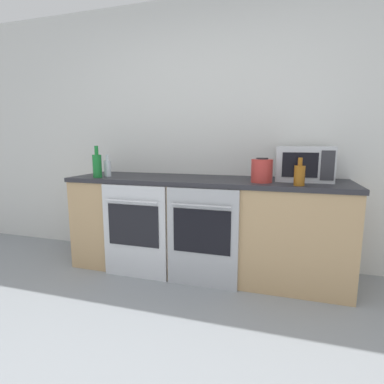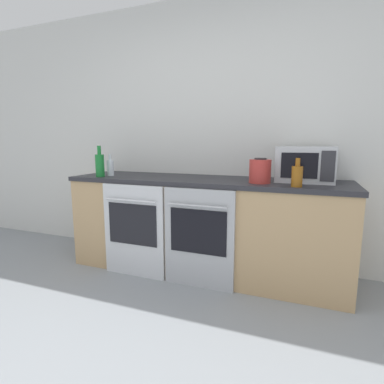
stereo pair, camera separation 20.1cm
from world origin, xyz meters
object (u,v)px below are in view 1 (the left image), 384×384
object	(u,v)px
oven_left	(134,232)
kettle	(262,171)
microwave	(304,164)
oven_right	(202,238)
bottle_clear	(108,168)
bottle_green	(97,165)
bottle_amber	(299,175)

from	to	relation	value
oven_left	kettle	bearing A→B (deg)	11.50
oven_left	microwave	bearing A→B (deg)	17.48
oven_right	kettle	distance (m)	0.75
oven_right	kettle	size ratio (longest dim) A/B	4.17
oven_right	bottle_clear	world-z (taller)	bottle_clear
bottle_green	kettle	bearing A→B (deg)	3.42
oven_right	bottle_green	size ratio (longest dim) A/B	2.85
bottle_green	bottle_amber	size ratio (longest dim) A/B	1.39
microwave	kettle	size ratio (longest dim) A/B	2.27
bottle_green	kettle	distance (m)	1.51
oven_left	microwave	size ratio (longest dim) A/B	1.84
oven_right	bottle_clear	size ratio (longest dim) A/B	4.00
oven_left	bottle_clear	bearing A→B (deg)	149.31
bottle_amber	bottle_clear	distance (m)	1.76
bottle_green	oven_left	bearing A→B (deg)	-16.48
oven_right	microwave	bearing A→B (deg)	29.44
microwave	bottle_amber	world-z (taller)	microwave
oven_right	oven_left	bearing A→B (deg)	180.00
kettle	bottle_green	bearing A→B (deg)	-176.58
microwave	bottle_amber	distance (m)	0.35
oven_left	oven_right	bearing A→B (deg)	0.00
microwave	bottle_green	xyz separation A→B (m)	(-1.85, -0.32, -0.03)
oven_left	bottle_amber	xyz separation A→B (m)	(1.36, 0.10, 0.54)
oven_right	bottle_amber	size ratio (longest dim) A/B	3.96
bottle_green	kettle	xyz separation A→B (m)	(1.51, 0.09, -0.02)
oven_left	microwave	distance (m)	1.60
oven_right	kettle	world-z (taller)	kettle
bottle_clear	kettle	world-z (taller)	bottle_clear
bottle_amber	bottle_clear	size ratio (longest dim) A/B	1.01
bottle_amber	oven_left	bearing A→B (deg)	-175.83
oven_right	bottle_green	world-z (taller)	bottle_green
oven_right	bottle_green	xyz separation A→B (m)	(-1.06, 0.13, 0.57)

